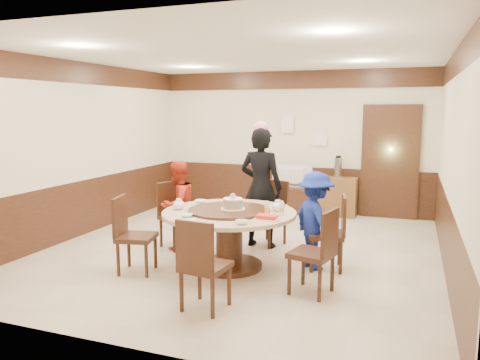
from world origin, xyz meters
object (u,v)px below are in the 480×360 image
(banquet_table, at_px, (229,228))
(person_red, at_px, (178,205))
(person_standing, at_px, (261,188))
(thermos, at_px, (338,168))
(shrimp_platter, at_px, (267,218))
(side_cabinet, at_px, (335,197))
(tv_stand, at_px, (290,200))
(person_blue, at_px, (315,221))
(birthday_cake, at_px, (233,204))
(television, at_px, (291,176))

(banquet_table, height_order, person_red, person_red)
(person_standing, distance_m, thermos, 2.58)
(shrimp_platter, distance_m, side_cabinet, 3.86)
(tv_stand, distance_m, thermos, 1.15)
(banquet_table, bearing_deg, person_blue, 19.37)
(person_standing, relative_size, birthday_cake, 5.71)
(person_standing, bearing_deg, banquet_table, 90.07)
(side_cabinet, bearing_deg, banquet_table, -102.95)
(shrimp_platter, bearing_deg, person_blue, 55.71)
(banquet_table, distance_m, person_standing, 1.13)
(birthday_cake, xyz_separation_m, thermos, (0.80, 3.53, 0.09))
(banquet_table, distance_m, tv_stand, 3.52)
(person_standing, xyz_separation_m, tv_stand, (-0.16, 2.44, -0.64))
(shrimp_platter, height_order, thermos, thermos)
(person_blue, relative_size, shrimp_platter, 4.22)
(birthday_cake, distance_m, tv_stand, 3.56)
(person_standing, bearing_deg, shrimp_platter, 115.17)
(person_blue, xyz_separation_m, birthday_cake, (-1.00, -0.36, 0.22))
(person_standing, relative_size, television, 2.18)
(shrimp_platter, relative_size, thermos, 0.79)
(person_blue, xyz_separation_m, tv_stand, (-1.12, 3.14, -0.38))
(banquet_table, relative_size, television, 2.09)
(person_red, distance_m, television, 3.10)
(person_standing, height_order, side_cabinet, person_standing)
(person_blue, xyz_separation_m, shrimp_platter, (-0.45, -0.66, 0.15))
(person_red, relative_size, side_cabinet, 1.63)
(shrimp_platter, bearing_deg, banquet_table, 153.89)
(person_standing, xyz_separation_m, person_blue, (0.96, -0.70, -0.26))
(side_cabinet, bearing_deg, thermos, 0.00)
(person_blue, distance_m, side_cabinet, 3.19)
(person_blue, bearing_deg, television, -22.50)
(tv_stand, bearing_deg, thermos, 1.87)
(person_blue, height_order, shrimp_platter, person_blue)
(banquet_table, bearing_deg, person_red, 151.45)
(person_standing, bearing_deg, television, -81.65)
(banquet_table, xyz_separation_m, shrimp_platter, (0.60, -0.29, 0.24))
(shrimp_platter, bearing_deg, television, 99.98)
(person_standing, height_order, person_blue, person_standing)
(tv_stand, bearing_deg, banquet_table, -88.82)
(banquet_table, distance_m, person_red, 1.19)
(person_blue, bearing_deg, tv_stand, -22.50)
(person_red, height_order, shrimp_platter, person_red)
(birthday_cake, bearing_deg, shrimp_platter, -28.41)
(person_red, relative_size, television, 1.58)
(person_red, relative_size, tv_stand, 1.53)
(birthday_cake, height_order, thermos, thermos)
(person_red, distance_m, birthday_cake, 1.24)
(tv_stand, bearing_deg, birthday_cake, -88.00)
(person_red, height_order, side_cabinet, person_red)
(tv_stand, xyz_separation_m, side_cabinet, (0.89, 0.03, 0.12))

